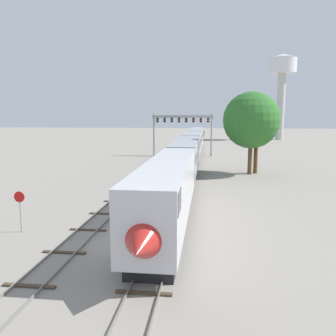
{
  "coord_description": "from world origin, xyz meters",
  "views": [
    {
      "loc": [
        4.75,
        -20.07,
        8.01
      ],
      "look_at": [
        1.0,
        12.0,
        3.0
      ],
      "focal_mm": 36.25,
      "sensor_mm": 36.0,
      "label": 1
    }
  ],
  "objects_px": {
    "water_tower": "(282,74)",
    "trackside_tree_left": "(251,120)",
    "stop_sign": "(20,206)",
    "signal_gantry": "(183,125)",
    "trackside_tree_mid": "(257,122)",
    "passenger_train": "(190,149)"
  },
  "relations": [
    {
      "from": "trackside_tree_left",
      "to": "trackside_tree_mid",
      "type": "relative_size",
      "value": 1.14
    },
    {
      "from": "passenger_train",
      "to": "stop_sign",
      "type": "distance_m",
      "value": 35.04
    },
    {
      "from": "water_tower",
      "to": "stop_sign",
      "type": "height_order",
      "value": "water_tower"
    },
    {
      "from": "trackside_tree_mid",
      "to": "signal_gantry",
      "type": "bearing_deg",
      "value": 120.97
    },
    {
      "from": "stop_sign",
      "to": "trackside_tree_mid",
      "type": "xyz_separation_m",
      "value": [
        19.46,
        26.77,
        5.26
      ]
    },
    {
      "from": "trackside_tree_left",
      "to": "trackside_tree_mid",
      "type": "height_order",
      "value": "trackside_tree_left"
    },
    {
      "from": "stop_sign",
      "to": "trackside_tree_left",
      "type": "xyz_separation_m",
      "value": [
        18.57,
        25.87,
        5.51
      ]
    },
    {
      "from": "passenger_train",
      "to": "water_tower",
      "type": "bearing_deg",
      "value": 67.11
    },
    {
      "from": "water_tower",
      "to": "trackside_tree_left",
      "type": "relative_size",
      "value": 2.48
    },
    {
      "from": "signal_gantry",
      "to": "trackside_tree_mid",
      "type": "xyz_separation_m",
      "value": [
        11.71,
        -19.51,
        0.89
      ]
    },
    {
      "from": "trackside_tree_mid",
      "to": "trackside_tree_left",
      "type": "bearing_deg",
      "value": -134.82
    },
    {
      "from": "trackside_tree_left",
      "to": "signal_gantry",
      "type": "bearing_deg",
      "value": 117.95
    },
    {
      "from": "passenger_train",
      "to": "trackside_tree_mid",
      "type": "bearing_deg",
      "value": -35.76
    },
    {
      "from": "water_tower",
      "to": "trackside_tree_mid",
      "type": "bearing_deg",
      "value": -103.82
    },
    {
      "from": "water_tower",
      "to": "trackside_tree_left",
      "type": "bearing_deg",
      "value": -104.32
    },
    {
      "from": "signal_gantry",
      "to": "stop_sign",
      "type": "xyz_separation_m",
      "value": [
        -7.75,
        -46.27,
        -4.37
      ]
    },
    {
      "from": "water_tower",
      "to": "trackside_tree_left",
      "type": "xyz_separation_m",
      "value": [
        -18.1,
        -70.9,
        -14.1
      ]
    },
    {
      "from": "water_tower",
      "to": "trackside_tree_mid",
      "type": "distance_m",
      "value": 73.51
    },
    {
      "from": "water_tower",
      "to": "signal_gantry",
      "type": "bearing_deg",
      "value": -119.8
    },
    {
      "from": "passenger_train",
      "to": "trackside_tree_left",
      "type": "distance_m",
      "value": 12.47
    },
    {
      "from": "passenger_train",
      "to": "trackside_tree_mid",
      "type": "xyz_separation_m",
      "value": [
        9.46,
        -6.81,
        4.53
      ]
    },
    {
      "from": "stop_sign",
      "to": "signal_gantry",
      "type": "bearing_deg",
      "value": 80.49
    }
  ]
}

